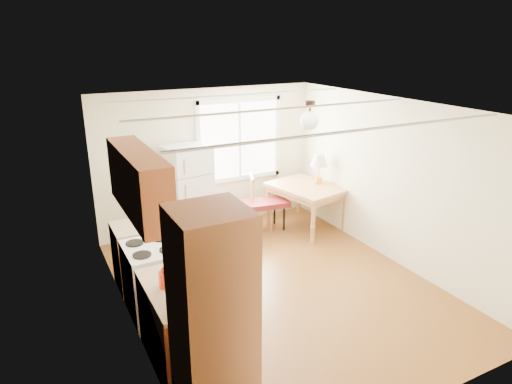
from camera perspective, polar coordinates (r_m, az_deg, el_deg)
room_shell at (r=6.00m, az=2.90°, el=-1.39°), size 4.60×5.60×2.62m
kitchen_run at (r=5.03m, az=-10.84°, el=-11.14°), size 0.65×3.40×2.20m
window_unit at (r=8.30m, az=-2.08°, el=6.53°), size 1.64×0.05×1.51m
pendant_light at (r=6.44m, az=6.70°, el=9.00°), size 0.26×0.26×0.40m
refrigerator at (r=7.77m, az=-8.46°, el=-0.19°), size 0.75×0.75×1.63m
bench at (r=8.01m, az=-0.26°, el=-1.70°), size 1.29×0.64×0.57m
dining_table at (r=8.22m, az=6.29°, el=0.12°), size 1.22×1.46×0.80m
chair at (r=8.13m, az=0.06°, el=-0.94°), size 0.48×0.47×0.99m
table_lamp at (r=8.22m, az=7.90°, el=3.66°), size 0.31×0.31×0.54m
coffee_maker at (r=4.50m, az=-9.06°, el=-12.00°), size 0.22×0.27×0.38m
kettle at (r=4.81m, az=-11.38°, el=-10.59°), size 0.12×0.12×0.23m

